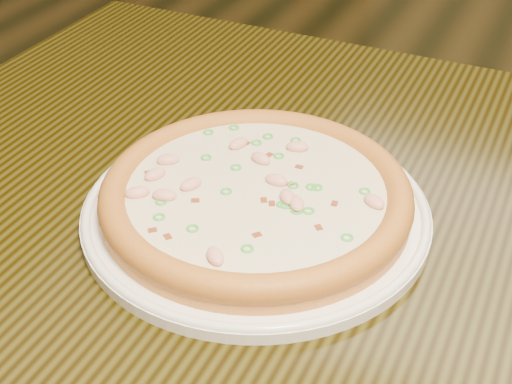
% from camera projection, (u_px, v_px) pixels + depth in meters
% --- Properties ---
extents(hero_table, '(1.20, 0.80, 0.75)m').
position_uv_depth(hero_table, '(376.00, 292.00, 0.77)').
color(hero_table, black).
rests_on(hero_table, ground).
extents(plate, '(0.35, 0.35, 0.02)m').
position_uv_depth(plate, '(256.00, 209.00, 0.72)').
color(plate, white).
rests_on(plate, hero_table).
extents(pizza, '(0.31, 0.31, 0.03)m').
position_uv_depth(pizza, '(256.00, 194.00, 0.70)').
color(pizza, '#CC8B41').
rests_on(pizza, plate).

